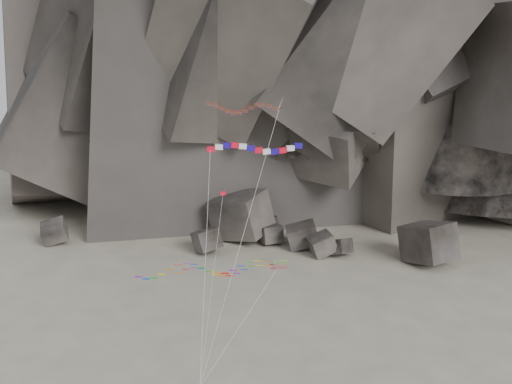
# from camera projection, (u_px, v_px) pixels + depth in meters

# --- Properties ---
(ground) EXTENTS (260.00, 260.00, 0.00)m
(ground) POSITION_uv_depth(u_px,v_px,m) (254.00, 351.00, 61.25)
(ground) COLOR #ADA08B
(ground) RESTS_ON ground
(boulder_field) EXTENTS (67.21, 18.09, 9.13)m
(boulder_field) POSITION_uv_depth(u_px,v_px,m) (284.00, 232.00, 92.73)
(boulder_field) COLOR #47423F
(boulder_field) RESTS_ON ground
(delta_kite) EXTENTS (8.40, 14.10, 25.54)m
(delta_kite) POSITION_uv_depth(u_px,v_px,m) (240.00, 107.00, 58.41)
(delta_kite) COLOR red
(delta_kite) RESTS_ON ground
(banner_kite) EXTENTS (9.67, 14.30, 20.95)m
(banner_kite) POSITION_uv_depth(u_px,v_px,m) (254.00, 149.00, 58.69)
(banner_kite) COLOR red
(banner_kite) RESTS_ON ground
(parafoil_kite) EXTENTS (15.75, 7.92, 10.01)m
(parafoil_kite) POSITION_uv_depth(u_px,v_px,m) (204.00, 269.00, 56.77)
(parafoil_kite) COLOR #C9E80C
(parafoil_kite) RESTS_ON ground
(pennant_kite) EXTENTS (0.81, 9.40, 16.29)m
(pennant_kite) POSITION_uv_depth(u_px,v_px,m) (219.00, 225.00, 56.36)
(pennant_kite) COLOR red
(pennant_kite) RESTS_ON ground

